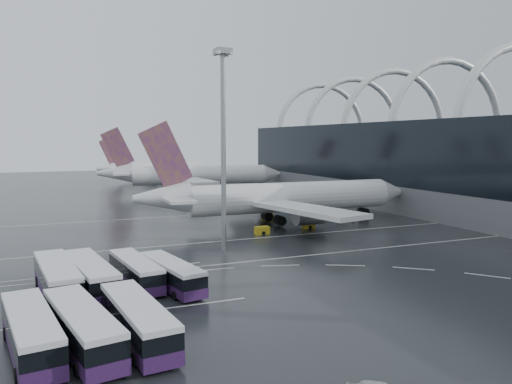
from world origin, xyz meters
name	(u,v)px	position (x,y,z in m)	size (l,w,h in m)	color
ground	(269,256)	(0.00, 0.00, 0.00)	(420.00, 420.00, 0.00)	black
terminal	(486,163)	(61.56, 19.84, 10.87)	(42.00, 160.00, 34.90)	#5B5D60
lane_marking_near	(275,259)	(0.00, -2.00, 0.01)	(120.00, 0.25, 0.01)	silver
lane_marking_mid	(238,240)	(0.00, 12.00, 0.01)	(120.00, 0.25, 0.01)	silver
lane_marking_far	(191,215)	(0.00, 40.00, 0.01)	(120.00, 0.25, 0.01)	silver
bus_bay_line_south	(101,317)	(-24.00, -16.00, 0.01)	(28.00, 0.25, 0.01)	silver
bus_bay_line_north	(87,274)	(-24.00, 0.00, 0.01)	(28.00, 0.25, 0.01)	silver
airliner_main	(278,198)	(12.68, 23.79, 4.83)	(56.69, 49.94, 19.27)	silver
airliner_gate_b	(190,176)	(12.88, 87.35, 4.95)	(56.99, 50.70, 19.80)	silver
airliner_gate_c	(154,169)	(11.56, 136.47, 4.34)	(47.78, 43.48, 17.34)	silver
bus_row_near_a	(57,278)	(-27.42, -7.80, 1.88)	(4.59, 14.17, 3.43)	#2B123A
bus_row_near_b	(90,276)	(-24.24, -8.07, 1.86)	(5.00, 14.04, 3.38)	#2B123A
bus_row_near_c	(135,271)	(-19.40, -7.23, 1.64)	(4.28, 12.39, 2.99)	#2B123A
bus_row_near_d	(171,274)	(-16.05, -9.84, 1.64)	(4.84, 12.44, 2.99)	#2B123A
bus_row_far_a	(31,332)	(-29.55, -22.25, 1.77)	(4.80, 13.39, 3.23)	#2B123A
bus_row_far_b	(82,327)	(-25.99, -22.87, 1.81)	(5.39, 13.73, 3.30)	#2B123A
bus_row_far_c	(138,320)	(-21.82, -22.92, 1.78)	(4.34, 13.42, 3.24)	#2B123A
floodlight_mast	(223,126)	(-4.75, 5.30, 17.99)	(2.19, 2.19, 28.60)	gray
gse_cart_belly_a	(309,225)	(15.54, 16.87, 0.59)	(2.16, 1.27, 1.18)	#B39817
gse_cart_belly_b	(339,213)	(28.33, 27.04, 0.62)	(2.28, 1.35, 1.25)	slate
gse_cart_belly_c	(262,230)	(5.45, 14.95, 0.66)	(2.40, 1.42, 1.31)	#B39817
gse_cart_belly_d	(351,218)	(27.26, 20.66, 0.61)	(2.23, 1.32, 1.21)	slate
gse_cart_belly_e	(267,214)	(13.73, 31.28, 0.62)	(2.26, 1.34, 1.23)	#B39817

